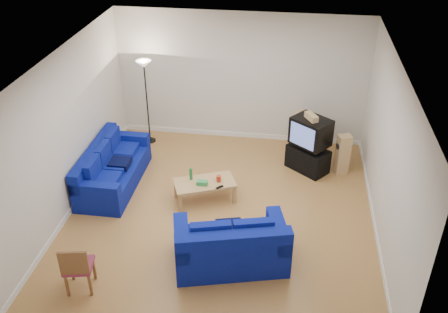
# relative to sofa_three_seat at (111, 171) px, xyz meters

# --- Properties ---
(room) EXTENTS (6.01, 6.51, 3.21)m
(room) POSITION_rel_sofa_three_seat_xyz_m (2.51, -0.72, 1.21)
(room) COLOR brown
(room) RESTS_ON ground
(sofa_three_seat) EXTENTS (1.00, 2.32, 0.89)m
(sofa_three_seat) POSITION_rel_sofa_three_seat_xyz_m (0.00, 0.00, 0.00)
(sofa_three_seat) COLOR #050E62
(sofa_three_seat) RESTS_ON ground
(sofa_loveseat) EXTENTS (2.13, 1.52, 0.96)m
(sofa_loveseat) POSITION_rel_sofa_three_seat_xyz_m (2.89, -2.12, 0.03)
(sofa_loveseat) COLOR #050E62
(sofa_loveseat) RESTS_ON ground
(coffee_table) EXTENTS (1.37, 1.04, 0.45)m
(coffee_table) POSITION_rel_sofa_three_seat_xyz_m (2.11, -0.31, 0.06)
(coffee_table) COLOR tan
(coffee_table) RESTS_ON ground
(bottle) EXTENTS (0.08, 0.08, 0.26)m
(bottle) POSITION_rel_sofa_three_seat_xyz_m (1.82, -0.25, 0.25)
(bottle) COLOR #197233
(bottle) RESTS_ON coffee_table
(tissue_box) EXTENTS (0.22, 0.12, 0.09)m
(tissue_box) POSITION_rel_sofa_three_seat_xyz_m (2.08, -0.41, 0.16)
(tissue_box) COLOR green
(tissue_box) RESTS_ON coffee_table
(red_canister) EXTENTS (0.13, 0.13, 0.13)m
(red_canister) POSITION_rel_sofa_three_seat_xyz_m (2.39, -0.24, 0.18)
(red_canister) COLOR red
(red_canister) RESTS_ON coffee_table
(remote) EXTENTS (0.15, 0.15, 0.02)m
(remote) POSITION_rel_sofa_three_seat_xyz_m (2.44, -0.46, 0.12)
(remote) COLOR black
(remote) RESTS_ON coffee_table
(tv_stand) EXTENTS (1.04, 0.98, 0.56)m
(tv_stand) POSITION_rel_sofa_three_seat_xyz_m (4.21, 1.19, -0.05)
(tv_stand) COLOR black
(tv_stand) RESTS_ON ground
(av_receiver) EXTENTS (0.50, 0.51, 0.09)m
(av_receiver) POSITION_rel_sofa_three_seat_xyz_m (4.25, 1.20, 0.28)
(av_receiver) COLOR black
(av_receiver) RESTS_ON tv_stand
(television) EXTENTS (0.99, 0.96, 0.62)m
(television) POSITION_rel_sofa_three_seat_xyz_m (4.22, 1.22, 0.63)
(television) COLOR black
(television) RESTS_ON av_receiver
(centre_speaker) EXTENTS (0.31, 0.40, 0.13)m
(centre_speaker) POSITION_rel_sofa_three_seat_xyz_m (4.20, 1.20, 1.00)
(centre_speaker) COLOR tan
(centre_speaker) RESTS_ON television
(speaker_left) EXTENTS (0.30, 0.36, 1.05)m
(speaker_left) POSITION_rel_sofa_three_seat_xyz_m (3.96, 1.98, 0.19)
(speaker_left) COLOR tan
(speaker_left) RESTS_ON ground
(speaker_right) EXTENTS (0.34, 0.30, 0.95)m
(speaker_right) POSITION_rel_sofa_three_seat_xyz_m (4.96, 1.17, 0.14)
(speaker_right) COLOR tan
(speaker_right) RESTS_ON ground
(floor_lamp) EXTENTS (0.36, 0.36, 2.12)m
(floor_lamp) POSITION_rel_sofa_three_seat_xyz_m (0.31, 1.98, 1.42)
(floor_lamp) COLOR black
(floor_lamp) RESTS_ON ground
(dining_chair) EXTENTS (0.53, 0.53, 0.95)m
(dining_chair) POSITION_rel_sofa_three_seat_xyz_m (0.54, -3.09, 0.19)
(dining_chair) COLOR brown
(dining_chair) RESTS_ON ground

